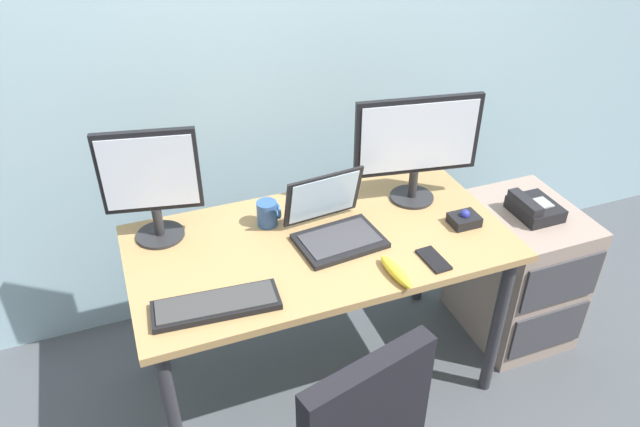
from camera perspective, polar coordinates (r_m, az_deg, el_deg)
ground_plane at (r=2.76m, az=-0.00°, el=-15.07°), size 8.00×8.00×0.00m
back_wall at (r=2.59m, az=-5.96°, el=18.40°), size 6.00×0.10×2.80m
desk at (r=2.31m, az=-0.00°, el=-4.23°), size 1.41×0.73×0.75m
file_cabinet at (r=2.92m, az=18.19°, el=-5.22°), size 0.42×0.53×0.65m
desk_phone at (r=2.70m, az=19.58°, el=0.50°), size 0.17×0.20×0.09m
monitor_main at (r=2.40m, az=9.20°, el=6.66°), size 0.50×0.18×0.45m
monitor_side at (r=2.22m, az=-15.74°, el=3.01°), size 0.35×0.18×0.44m
keyboard at (r=1.99m, az=-9.80°, el=-8.52°), size 0.42×0.17×0.03m
laptop at (r=2.25m, az=1.31°, el=-1.03°), size 0.34×0.31×0.23m
trackball_mouse at (r=2.39m, az=13.50°, el=-0.53°), size 0.11×0.09×0.07m
coffee_mug at (r=2.32m, az=-4.96°, el=0.02°), size 0.09×0.08×0.10m
cell_phone at (r=2.19m, az=10.70°, el=-4.31°), size 0.08×0.15×0.01m
banana at (r=2.09m, az=7.20°, el=-5.49°), size 0.06×0.19×0.04m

